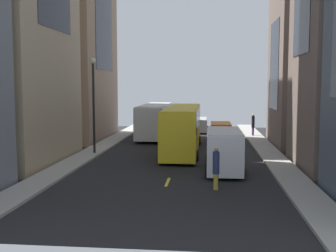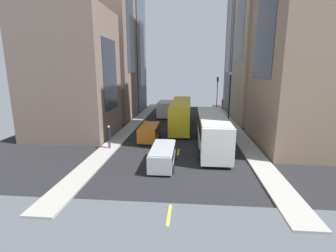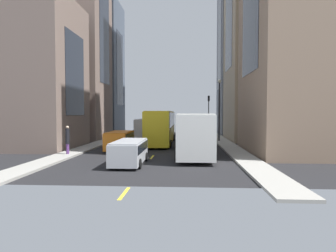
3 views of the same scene
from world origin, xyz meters
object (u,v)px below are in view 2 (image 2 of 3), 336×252
object	(u,v)px
car_orange_0	(149,131)
pedestrian_walking_far	(222,103)
delivery_van_white	(164,108)
pedestrian_crossing_mid	(170,106)
city_bus_white	(212,129)
streetcar_yellow	(181,112)
pedestrian_waiting_curb	(109,136)
car_silver_1	(163,155)
traffic_light_near_corner	(217,87)

from	to	relation	value
car_orange_0	pedestrian_walking_far	bearing A→B (deg)	-115.38
delivery_van_white	pedestrian_crossing_mid	bearing A→B (deg)	-97.34
city_bus_white	car_orange_0	world-z (taller)	city_bus_white
streetcar_yellow	car_orange_0	bearing A→B (deg)	64.36
city_bus_white	streetcar_yellow	bearing A→B (deg)	-69.52
streetcar_yellow	car_orange_0	size ratio (longest dim) A/B	2.89
car_orange_0	city_bus_white	bearing A→B (deg)	160.48
pedestrian_waiting_curb	streetcar_yellow	bearing A→B (deg)	-53.82
streetcar_yellow	car_silver_1	xyz separation A→B (m)	(0.95, 13.97, -1.19)
pedestrian_crossing_mid	traffic_light_near_corner	bearing A→B (deg)	-56.73
car_silver_1	pedestrian_waiting_curb	size ratio (longest dim) A/B	2.12
pedestrian_walking_far	traffic_light_near_corner	size ratio (longest dim) A/B	0.34
streetcar_yellow	car_silver_1	world-z (taller)	streetcar_yellow
car_orange_0	pedestrian_waiting_curb	distance (m)	4.88
car_silver_1	pedestrian_crossing_mid	bearing A→B (deg)	-86.71
car_silver_1	pedestrian_crossing_mid	distance (m)	25.89
streetcar_yellow	pedestrian_crossing_mid	world-z (taller)	streetcar_yellow
car_silver_1	car_orange_0	bearing A→B (deg)	-72.67
delivery_van_white	pedestrian_waiting_curb	distance (m)	18.15
pedestrian_waiting_curb	city_bus_white	bearing A→B (deg)	-104.29
car_orange_0	pedestrian_crossing_mid	world-z (taller)	pedestrian_crossing_mid
pedestrian_walking_far	car_silver_1	bearing A→B (deg)	-107.10
pedestrian_crossing_mid	pedestrian_waiting_curb	distance (m)	22.47
city_bus_white	car_orange_0	xyz separation A→B (m)	(6.60, -2.34, -0.99)
traffic_light_near_corner	pedestrian_crossing_mid	bearing A→B (deg)	29.83
city_bus_white	pedestrian_walking_far	distance (m)	25.37
car_silver_1	pedestrian_waiting_curb	distance (m)	6.81
streetcar_yellow	car_orange_0	distance (m)	7.52
pedestrian_crossing_mid	pedestrian_walking_far	xyz separation A→B (m)	(-9.98, -4.09, 0.13)
car_silver_1	pedestrian_walking_far	distance (m)	31.12
car_orange_0	pedestrian_walking_far	xyz separation A→B (m)	(-10.76, -22.68, 0.26)
city_bus_white	delivery_van_white	xyz separation A→B (m)	(6.37, -16.63, -0.50)
pedestrian_crossing_mid	traffic_light_near_corner	xyz separation A→B (m)	(-8.98, -5.15, 3.26)
delivery_van_white	car_orange_0	bearing A→B (deg)	89.09
car_silver_1	pedestrian_crossing_mid	world-z (taller)	pedestrian_crossing_mid
pedestrian_waiting_curb	pedestrian_crossing_mid	bearing A→B (deg)	-31.59
car_orange_0	pedestrian_waiting_curb	size ratio (longest dim) A/B	1.94
streetcar_yellow	pedestrian_waiting_curb	bearing A→B (deg)	57.09
car_orange_0	pedestrian_waiting_curb	xyz separation A→B (m)	(3.39, 3.50, 0.33)
delivery_van_white	car_silver_1	xyz separation A→B (m)	(-2.04, 21.56, -0.57)
delivery_van_white	streetcar_yellow	bearing A→B (deg)	111.51
car_silver_1	delivery_van_white	bearing A→B (deg)	-84.60
car_orange_0	pedestrian_crossing_mid	distance (m)	18.60
pedestrian_crossing_mid	pedestrian_waiting_curb	size ratio (longest dim) A/B	0.97
city_bus_white	pedestrian_waiting_curb	world-z (taller)	city_bus_white
city_bus_white	traffic_light_near_corner	size ratio (longest dim) A/B	1.81
streetcar_yellow	delivery_van_white	size ratio (longest dim) A/B	2.47
pedestrian_waiting_curb	pedestrian_walking_far	size ratio (longest dim) A/B	1.06
car_orange_0	car_silver_1	bearing A→B (deg)	107.33
city_bus_white	car_silver_1	bearing A→B (deg)	48.70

